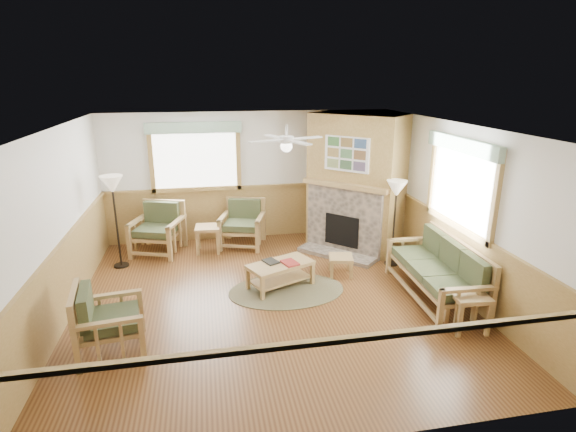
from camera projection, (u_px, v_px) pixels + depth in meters
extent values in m
cube|color=brown|center=(271.00, 300.00, 7.12)|extent=(6.00, 6.00, 0.01)
cube|color=white|center=(269.00, 127.00, 6.31)|extent=(6.00, 6.00, 0.01)
cube|color=white|center=(249.00, 176.00, 9.52)|extent=(6.00, 0.02, 2.70)
cube|color=white|center=(322.00, 322.00, 3.90)|extent=(6.00, 0.02, 2.70)
cube|color=white|center=(55.00, 231.00, 6.18)|extent=(0.02, 6.00, 2.70)
cube|color=white|center=(454.00, 208.00, 7.24)|extent=(0.02, 6.00, 2.70)
cylinder|color=brown|center=(287.00, 290.00, 7.40)|extent=(2.52, 2.52, 0.01)
cube|color=maroon|center=(290.00, 262.00, 7.39)|extent=(0.31, 0.36, 0.03)
cube|color=black|center=(271.00, 261.00, 7.46)|extent=(0.30, 0.33, 0.03)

